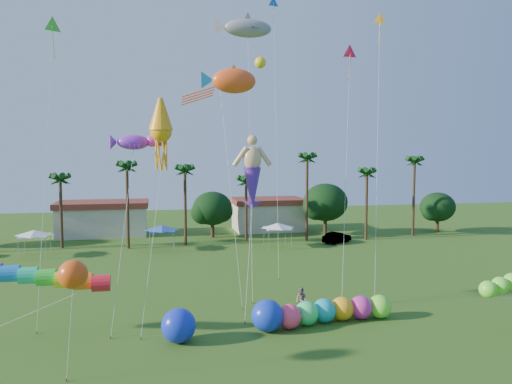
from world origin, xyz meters
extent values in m
cylinder|color=#3A2819|center=(-18.00, 41.00, 4.25)|extent=(0.36, 0.36, 8.50)
cylinder|color=#3A2819|center=(-10.00, 39.00, 5.00)|extent=(0.36, 0.36, 10.00)
cylinder|color=#3A2819|center=(-3.00, 40.00, 4.75)|extent=(0.36, 0.36, 9.50)
cylinder|color=#3A2819|center=(5.00, 41.00, 4.00)|extent=(0.36, 0.36, 8.00)
cylinder|color=#3A2819|center=(13.00, 40.00, 5.50)|extent=(0.36, 0.36, 11.00)
cylinder|color=#3A2819|center=(21.00, 39.00, 4.50)|extent=(0.36, 0.36, 9.00)
cylinder|color=#3A2819|center=(29.00, 41.00, 5.25)|extent=(0.36, 0.36, 10.50)
sphere|color=#113814|center=(1.00, 45.00, 4.03)|extent=(5.46, 5.46, 5.46)
sphere|color=#113814|center=(17.00, 44.00, 4.65)|extent=(6.30, 6.30, 6.30)
sphere|color=#113814|center=(34.00, 43.00, 3.72)|extent=(5.04, 5.04, 5.04)
cube|color=beige|center=(-14.00, 50.00, 2.00)|extent=(12.00, 7.00, 4.00)
cube|color=beige|center=(10.00, 50.00, 2.00)|extent=(10.00, 7.00, 4.00)
pyramid|color=white|center=(-20.00, 36.00, 2.75)|extent=(3.00, 3.00, 0.60)
pyramid|color=blue|center=(-6.00, 37.00, 2.75)|extent=(3.00, 3.00, 0.60)
pyramid|color=white|center=(8.00, 36.00, 2.75)|extent=(3.00, 3.00, 0.60)
imported|color=#4C4C54|center=(16.31, 37.49, 0.71)|extent=(4.47, 3.58, 1.43)
imported|color=gray|center=(3.61, 11.19, 0.93)|extent=(1.07, 1.14, 1.86)
sphere|color=#FF4369|center=(1.88, 8.17, 0.83)|extent=(1.65, 1.65, 1.65)
sphere|color=#37EA6E|center=(3.21, 8.59, 0.83)|extent=(1.65, 1.65, 1.65)
sphere|color=#1AA4B9|center=(4.56, 8.90, 0.83)|extent=(1.65, 1.65, 1.65)
sphere|color=#F6A919|center=(5.93, 9.05, 0.83)|extent=(1.65, 1.65, 1.65)
sphere|color=#CD309C|center=(7.31, 9.04, 0.83)|extent=(1.65, 1.65, 1.65)
sphere|color=#6DF837|center=(8.71, 8.98, 0.83)|extent=(1.65, 1.65, 1.65)
sphere|color=#1637CE|center=(0.34, 7.95, 1.05)|extent=(2.38, 2.38, 2.11)
sphere|color=#172ED3|center=(-5.43, 7.19, 1.07)|extent=(2.13, 2.13, 2.13)
cylinder|color=red|center=(-12.09, 9.04, 3.49)|extent=(7.88, 2.35, 1.06)
cylinder|color=silver|center=(-14.33, 9.49, 1.74)|extent=(8.40, 0.92, 3.51)
ellipsoid|color=#6BF937|center=(14.10, 4.71, 2.92)|extent=(6.12, 2.06, 1.32)
sphere|color=#E94D13|center=(-10.87, 3.21, 5.49)|extent=(1.64, 1.64, 1.49)
cylinder|color=silver|center=(-11.09, 3.11, 2.75)|extent=(0.47, 0.23, 5.50)
cylinder|color=brown|center=(-11.31, 3.02, 0.08)|extent=(0.08, 0.08, 0.16)
cylinder|color=silver|center=(-0.23, 11.48, 4.94)|extent=(1.24, 3.45, 9.90)
cylinder|color=brown|center=(-0.84, 9.77, 0.08)|extent=(0.08, 0.08, 0.16)
ellipsoid|color=#FF521C|center=(-0.39, 16.96, 17.40)|extent=(5.46, 2.18, 2.22)
cylinder|color=silver|center=(-0.42, 14.87, 8.70)|extent=(0.10, 4.20, 17.40)
cylinder|color=brown|center=(-0.46, 12.78, 0.08)|extent=(0.08, 0.08, 0.16)
ellipsoid|color=gray|center=(1.52, 21.02, 22.59)|extent=(5.97, 4.16, 2.02)
cylinder|color=silver|center=(1.04, 17.54, 11.29)|extent=(0.98, 6.99, 22.59)
cylinder|color=brown|center=(0.56, 14.06, 0.08)|extent=(0.08, 0.08, 0.16)
cone|color=#FEA114|center=(-6.26, 11.61, 13.09)|extent=(2.06, 2.06, 4.70)
cylinder|color=silver|center=(-7.01, 9.87, 6.55)|extent=(1.53, 3.52, 13.10)
cylinder|color=brown|center=(-7.76, 8.12, 0.08)|extent=(0.08, 0.08, 0.16)
ellipsoid|color=purple|center=(-8.13, 12.50, 12.38)|extent=(4.08, 2.72, 1.47)
cylinder|color=silver|center=(-8.87, 10.58, 6.19)|extent=(1.51, 3.87, 12.39)
cylinder|color=brown|center=(-9.61, 8.66, 0.08)|extent=(0.08, 0.08, 0.16)
cone|color=#E81941|center=(8.92, 15.71, 19.74)|extent=(1.39, 0.42, 1.37)
cylinder|color=silver|center=(7.97, 13.80, 9.87)|extent=(1.94, 3.85, 19.74)
cylinder|color=brown|center=(7.01, 11.89, 0.08)|extent=(0.08, 0.08, 0.16)
cone|color=#FFAE1A|center=(11.37, 15.50, 22.42)|extent=(1.15, 0.47, 1.12)
cylinder|color=silver|center=(10.52, 13.66, 11.21)|extent=(1.74, 3.70, 22.43)
cylinder|color=brown|center=(9.66, 11.83, 0.08)|extent=(0.08, 0.08, 0.16)
cone|color=green|center=(-13.47, 14.31, 20.41)|extent=(1.28, 0.98, 1.35)
cylinder|color=silver|center=(-13.91, 12.40, 10.20)|extent=(0.91, 3.87, 20.41)
cylinder|color=brown|center=(-14.36, 10.48, 0.08)|extent=(0.08, 0.08, 0.16)
cone|color=blue|center=(4.73, 24.78, 26.04)|extent=(1.25, 0.55, 1.23)
cylinder|color=silver|center=(4.53, 22.74, 13.02)|extent=(0.43, 4.09, 26.04)
cylinder|color=brown|center=(4.33, 20.71, 0.08)|extent=(0.08, 0.08, 0.16)
camera|label=1|loc=(-6.73, -23.03, 11.65)|focal=35.00mm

